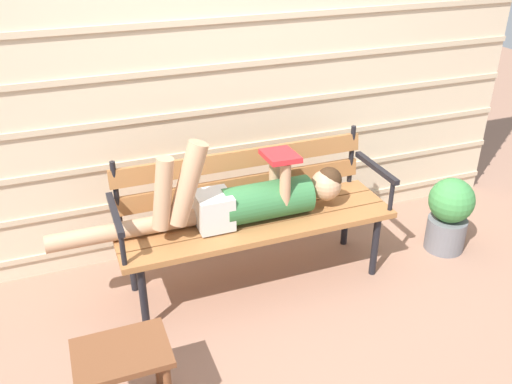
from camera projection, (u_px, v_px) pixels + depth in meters
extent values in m
plane|color=#936B56|center=(259.00, 286.00, 3.46)|extent=(12.00, 12.00, 0.00)
cube|color=beige|center=(222.00, 65.00, 3.41)|extent=(4.32, 0.06, 2.47)
cube|color=#C1AD8E|center=(228.00, 221.00, 3.89)|extent=(4.32, 0.02, 0.04)
cube|color=#C1AD8E|center=(227.00, 186.00, 3.76)|extent=(4.32, 0.02, 0.04)
cube|color=#C1AD8E|center=(226.00, 149.00, 3.63)|extent=(4.32, 0.02, 0.04)
cube|color=#C1AD8E|center=(225.00, 109.00, 3.51)|extent=(4.32, 0.02, 0.04)
cube|color=#C1AD8E|center=(224.00, 66.00, 3.38)|extent=(4.32, 0.02, 0.04)
cube|color=#C1AD8E|center=(223.00, 20.00, 3.25)|extent=(4.32, 0.02, 0.04)
cube|color=#9E6638|center=(266.00, 235.00, 3.16)|extent=(1.65, 0.15, 0.04)
cube|color=#9E6638|center=(256.00, 221.00, 3.30)|extent=(1.65, 0.15, 0.04)
cube|color=#9E6638|center=(247.00, 209.00, 3.43)|extent=(1.65, 0.15, 0.04)
cube|color=#9E6638|center=(242.00, 185.00, 3.43)|extent=(1.59, 0.05, 0.11)
cube|color=#9E6638|center=(242.00, 159.00, 3.35)|extent=(1.59, 0.05, 0.11)
cylinder|color=black|center=(116.00, 193.00, 3.15)|extent=(0.03, 0.03, 0.39)
cylinder|color=black|center=(351.00, 154.00, 3.63)|extent=(0.03, 0.03, 0.39)
cylinder|color=black|center=(144.00, 298.00, 3.02)|extent=(0.04, 0.04, 0.42)
cylinder|color=black|center=(375.00, 246.00, 3.48)|extent=(0.04, 0.04, 0.42)
cylinder|color=black|center=(132.00, 261.00, 3.33)|extent=(0.04, 0.04, 0.42)
cylinder|color=black|center=(346.00, 217.00, 3.79)|extent=(0.04, 0.04, 0.42)
cube|color=black|center=(115.00, 214.00, 2.94)|extent=(0.04, 0.46, 0.03)
cylinder|color=black|center=(123.00, 248.00, 2.83)|extent=(0.03, 0.03, 0.20)
cube|color=black|center=(376.00, 168.00, 3.45)|extent=(0.04, 0.46, 0.03)
cylinder|color=black|center=(392.00, 195.00, 3.34)|extent=(0.03, 0.03, 0.20)
cylinder|color=#33703D|center=(267.00, 200.00, 3.26)|extent=(0.53, 0.22, 0.22)
cube|color=silver|center=(214.00, 210.00, 3.15)|extent=(0.20, 0.21, 0.20)
sphere|color=tan|center=(326.00, 185.00, 3.36)|extent=(0.19, 0.19, 0.19)
sphere|color=#382314|center=(329.00, 180.00, 3.35)|extent=(0.16, 0.16, 0.16)
cylinder|color=tan|center=(188.00, 184.00, 2.95)|extent=(0.25, 0.11, 0.48)
cylinder|color=tan|center=(163.00, 194.00, 2.92)|extent=(0.15, 0.09, 0.41)
cylinder|color=tan|center=(125.00, 230.00, 3.07)|extent=(0.84, 0.10, 0.10)
cylinder|color=tan|center=(285.00, 184.00, 3.15)|extent=(0.06, 0.06, 0.26)
cylinder|color=tan|center=(274.00, 173.00, 3.29)|extent=(0.06, 0.06, 0.26)
cube|color=red|center=(280.00, 156.00, 3.15)|extent=(0.19, 0.26, 0.05)
cube|color=brown|center=(121.00, 353.00, 2.44)|extent=(0.42, 0.31, 0.03)
cylinder|color=brown|center=(85.00, 375.00, 2.57)|extent=(0.04, 0.04, 0.35)
cylinder|color=brown|center=(157.00, 356.00, 2.68)|extent=(0.04, 0.04, 0.35)
cylinder|color=slate|center=(445.00, 234.00, 3.78)|extent=(0.26, 0.26, 0.23)
sphere|color=#3D8442|center=(452.00, 200.00, 3.66)|extent=(0.30, 0.30, 0.30)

